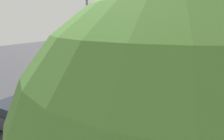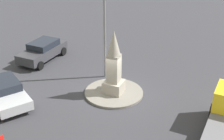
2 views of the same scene
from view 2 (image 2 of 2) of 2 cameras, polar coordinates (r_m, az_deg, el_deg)
The scene contains 6 objects.
ground_plane at distance 19.49m, azimuth 0.34°, elevation -4.38°, with size 80.00×80.00×0.00m, color #38383D.
traffic_island at distance 19.46m, azimuth 0.34°, elevation -4.20°, with size 3.68×3.68×0.15m, color gray.
monument at distance 18.61m, azimuth 0.35°, elevation 0.64°, with size 1.15×1.15×4.01m.
streetlamp at distance 19.81m, azimuth -1.41°, elevation 11.68°, with size 3.10×0.28×8.26m.
car_dark_grey_passing at distance 24.46m, azimuth -12.66°, elevation 3.56°, with size 2.12×4.37×1.49m.
car_silver_waiting at distance 19.40m, azimuth -19.24°, elevation -3.71°, with size 4.71×3.94×1.35m.
Camera 2 is at (-6.45, 15.54, 9.86)m, focal length 49.48 mm.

